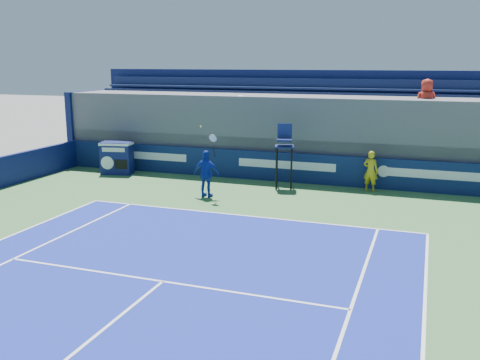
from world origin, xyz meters
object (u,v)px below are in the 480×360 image
(match_clock, at_px, (117,157))
(umpire_chair, at_px, (284,149))
(ball_person, at_px, (371,171))
(tennis_player, at_px, (207,174))

(match_clock, relative_size, umpire_chair, 0.58)
(ball_person, xyz_separation_m, umpire_chair, (-3.18, -0.61, 0.75))
(umpire_chair, height_order, tennis_player, tennis_player)
(tennis_player, bearing_deg, ball_person, 28.07)
(umpire_chair, bearing_deg, tennis_player, -134.47)
(ball_person, relative_size, match_clock, 1.06)
(match_clock, bearing_deg, umpire_chair, -1.25)
(ball_person, height_order, tennis_player, tennis_player)
(ball_person, bearing_deg, match_clock, 14.50)
(ball_person, distance_m, tennis_player, 6.14)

